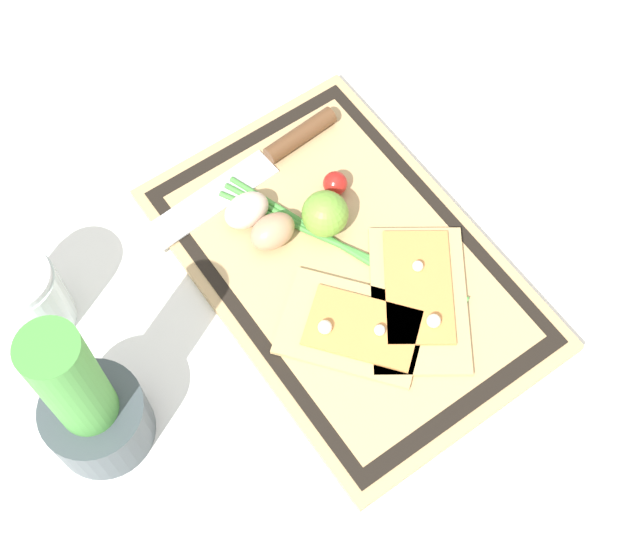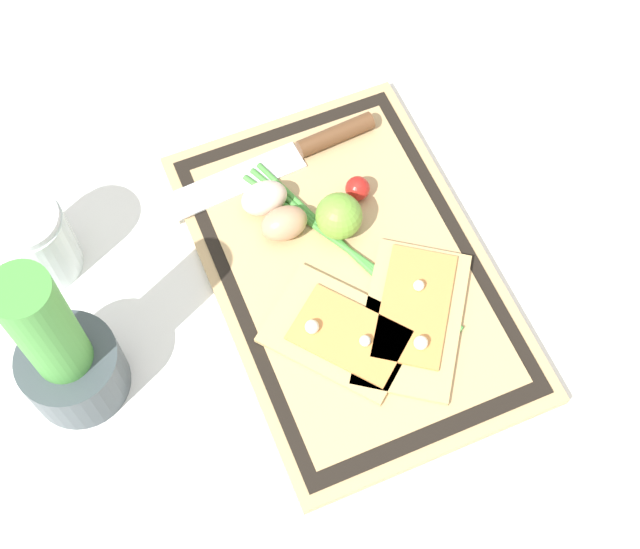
% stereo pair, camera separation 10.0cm
% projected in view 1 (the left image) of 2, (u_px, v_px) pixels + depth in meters
% --- Properties ---
extents(ground_plane, '(6.00, 6.00, 0.00)m').
position_uv_depth(ground_plane, '(347.00, 270.00, 1.05)').
color(ground_plane, white).
extents(cutting_board, '(0.47, 0.31, 0.02)m').
position_uv_depth(cutting_board, '(347.00, 267.00, 1.04)').
color(cutting_board, tan).
rests_on(cutting_board, ground_plane).
extents(pizza_slice_near, '(0.21, 0.19, 0.02)m').
position_uv_depth(pizza_slice_near, '(419.00, 297.00, 1.01)').
color(pizza_slice_near, tan).
rests_on(pizza_slice_near, cutting_board).
extents(pizza_slice_far, '(0.19, 0.18, 0.02)m').
position_uv_depth(pizza_slice_far, '(354.00, 327.00, 0.99)').
color(pizza_slice_far, tan).
rests_on(pizza_slice_far, cutting_board).
extents(knife, '(0.05, 0.28, 0.02)m').
position_uv_depth(knife, '(273.00, 155.00, 1.09)').
color(knife, silver).
rests_on(knife, cutting_board).
extents(egg_brown, '(0.04, 0.06, 0.04)m').
position_uv_depth(egg_brown, '(273.00, 231.00, 1.03)').
color(egg_brown, tan).
rests_on(egg_brown, cutting_board).
extents(egg_pink, '(0.04, 0.06, 0.04)m').
position_uv_depth(egg_pink, '(247.00, 210.00, 1.04)').
color(egg_pink, beige).
rests_on(egg_pink, cutting_board).
extents(lime, '(0.06, 0.06, 0.06)m').
position_uv_depth(lime, '(325.00, 214.00, 1.03)').
color(lime, '#70A838').
rests_on(lime, cutting_board).
extents(cherry_tomato_red, '(0.03, 0.03, 0.03)m').
position_uv_depth(cherry_tomato_red, '(335.00, 183.00, 1.06)').
color(cherry_tomato_red, red).
rests_on(cherry_tomato_red, cutting_board).
extents(scallion_bunch, '(0.30, 0.16, 0.01)m').
position_uv_depth(scallion_bunch, '(341.00, 245.00, 1.04)').
color(scallion_bunch, '#47933D').
rests_on(scallion_bunch, cutting_board).
extents(herb_pot, '(0.11, 0.11, 0.24)m').
position_uv_depth(herb_pot, '(89.00, 406.00, 0.88)').
color(herb_pot, '#3D474C').
rests_on(herb_pot, ground_plane).
extents(sauce_jar, '(0.08, 0.08, 0.11)m').
position_uv_depth(sauce_jar, '(29.00, 301.00, 0.98)').
color(sauce_jar, silver).
rests_on(sauce_jar, ground_plane).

